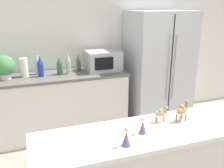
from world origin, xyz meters
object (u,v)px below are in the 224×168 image
Objects in this scene: back_bottle_1 at (40,67)px; back_bottle_2 at (60,66)px; refrigerator at (158,68)px; back_bottle_4 at (68,64)px; camel_figurine_second at (182,110)px; wise_man_figurine_crimson at (126,137)px; microwave at (103,61)px; back_bottle_3 at (78,63)px; potted_plant at (4,66)px; camel_figurine at (161,113)px; paper_towel_roll at (24,68)px; back_bottle_0 at (37,64)px; wise_man_figurine_purple at (143,126)px.

back_bottle_1 reaches higher than back_bottle_2.
back_bottle_4 is (-1.36, 0.06, 0.17)m from refrigerator.
camel_figurine_second is (0.95, -1.81, 0.00)m from back_bottle_1.
back_bottle_1 reaches higher than wise_man_figurine_crimson.
microwave is 1.86× the size of back_bottle_3.
refrigerator reaches higher than wise_man_figurine_crimson.
back_bottle_4 is 1.80× the size of camel_figurine_second.
refrigerator reaches higher than potted_plant.
back_bottle_1 reaches higher than camel_figurine_second.
back_bottle_4 is at bearing 103.17° from camel_figurine.
back_bottle_0 is at bearing 19.06° from paper_towel_roll.
wise_man_figurine_crimson is (-0.48, -2.04, -0.04)m from microwave.
back_bottle_2 reaches higher than camel_figurine_second.
back_bottle_0 is 2.10m from wise_man_figurine_purple.
paper_towel_roll is 2.08m from camel_figurine.
microwave is 3.38× the size of wise_man_figurine_crimson.
back_bottle_4 is at bearing -1.98° from potted_plant.
back_bottle_4 is at bearing -176.21° from microwave.
wise_man_figurine_crimson is (-1.33, -1.95, 0.13)m from refrigerator.
back_bottle_1 is 2.05m from camel_figurine_second.
back_bottle_0 reaches higher than back_bottle_1.
potted_plant reaches higher than microwave.
wise_man_figurine_crimson is (-0.13, -2.10, -0.02)m from back_bottle_3.
camel_figurine_second is 1.26× the size of wise_man_figurine_purple.
refrigerator is 6.07× the size of back_bottle_1.
potted_plant is at bearing 175.26° from back_bottle_1.
back_bottle_4 is (-0.16, -0.09, 0.02)m from back_bottle_3.
potted_plant is 0.41m from back_bottle_0.
camel_figurine_second is at bearing -68.96° from back_bottle_2.
back_bottle_4 is 1.91m from wise_man_figurine_purple.
paper_towel_roll is 2.20m from camel_figurine_second.
potted_plant is 0.44m from back_bottle_1.
camel_figurine_second is (0.17, -0.04, 0.02)m from camel_figurine.
potted_plant is 1.25× the size of back_bottle_2.
back_bottle_3 is at bearing 102.46° from camel_figurine_second.
camel_figurine is at bearing -82.21° from back_bottle_3.
potted_plant is at bearing 117.80° from wise_man_figurine_purple.
back_bottle_4 is at bearing 107.77° from camel_figurine_second.
wise_man_figurine_purple is (0.78, -1.95, -0.03)m from paper_towel_roll.
potted_plant is 1.19× the size of back_bottle_3.
potted_plant is 0.97m from back_bottle_3.
paper_towel_roll is 0.82× the size of back_bottle_0.
back_bottle_0 is at bearing 117.08° from camel_figurine_second.
camel_figurine_second is at bearing 11.39° from wise_man_figurine_purple.
back_bottle_1 is (0.03, -0.12, -0.01)m from back_bottle_0.
refrigerator reaches higher than back_bottle_4.
back_bottle_4 is (0.81, -0.03, -0.02)m from potted_plant.
potted_plant is at bearing -174.20° from paper_towel_roll.
wise_man_figurine_crimson is (0.15, -2.02, -0.02)m from back_bottle_2.
potted_plant is 0.81m from back_bottle_4.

